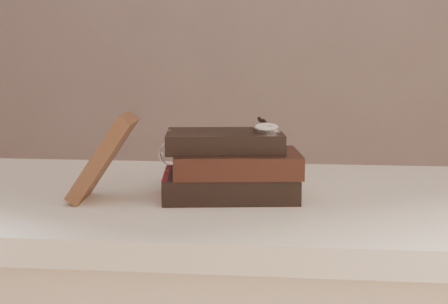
# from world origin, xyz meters

# --- Properties ---
(table) EXTENTS (1.00, 0.60, 0.75)m
(table) POSITION_xyz_m (0.00, 0.35, 0.66)
(table) COLOR silver
(table) RESTS_ON ground
(book_stack) EXTENTS (0.24, 0.18, 0.11)m
(book_stack) POSITION_xyz_m (0.06, 0.32, 0.80)
(book_stack) COLOR black
(book_stack) RESTS_ON table
(journal) EXTENTS (0.11, 0.10, 0.14)m
(journal) POSITION_xyz_m (-0.14, 0.27, 0.82)
(journal) COLOR #402618
(journal) RESTS_ON table
(pocket_watch) EXTENTS (0.05, 0.15, 0.02)m
(pocket_watch) POSITION_xyz_m (0.12, 0.32, 0.87)
(pocket_watch) COLOR silver
(pocket_watch) RESTS_ON book_stack
(eyeglasses) EXTENTS (0.10, 0.12, 0.04)m
(eyeglasses) POSITION_xyz_m (-0.02, 0.38, 0.81)
(eyeglasses) COLOR silver
(eyeglasses) RESTS_ON book_stack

